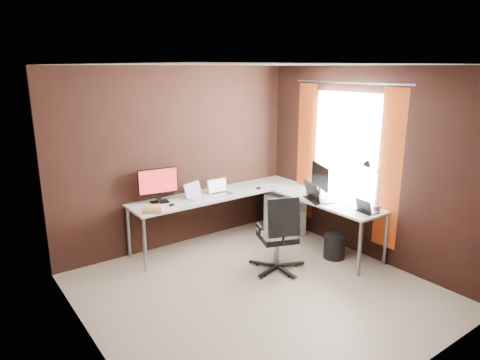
% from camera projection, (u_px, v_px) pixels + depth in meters
% --- Properties ---
extents(room, '(3.60, 3.60, 2.50)m').
position_uv_depth(room, '(279.00, 178.00, 4.79)').
color(room, tan).
rests_on(room, ground).
extents(desk, '(2.65, 2.25, 0.73)m').
position_uv_depth(desk, '(259.00, 200.00, 5.98)').
color(desk, white).
rests_on(desk, ground).
extents(drawer_pedestal, '(0.42, 0.50, 0.60)m').
position_uv_depth(drawer_pedestal, '(285.00, 215.00, 6.50)').
color(drawer_pedestal, white).
rests_on(drawer_pedestal, ground).
extents(monitor_left, '(0.53, 0.18, 0.47)m').
position_uv_depth(monitor_left, '(158.00, 183.00, 5.63)').
color(monitor_left, black).
rests_on(monitor_left, desk).
extents(monitor_right, '(0.24, 0.51, 0.44)m').
position_uv_depth(monitor_right, '(320.00, 178.00, 5.96)').
color(monitor_right, black).
rests_on(monitor_right, desk).
extents(laptop_white, '(0.36, 0.30, 0.21)m').
position_uv_depth(laptop_white, '(196.00, 194.00, 5.89)').
color(laptop_white, white).
rests_on(laptop_white, desk).
extents(laptop_silver, '(0.33, 0.24, 0.21)m').
position_uv_depth(laptop_silver, '(219.00, 191.00, 6.06)').
color(laptop_silver, silver).
rests_on(laptop_silver, desk).
extents(laptop_black_big, '(0.40, 0.47, 0.26)m').
position_uv_depth(laptop_black_big, '(316.00, 196.00, 5.77)').
color(laptop_black_big, black).
rests_on(laptop_black_big, desk).
extents(laptop_black_small, '(0.21, 0.28, 0.17)m').
position_uv_depth(laptop_black_small, '(366.00, 209.00, 5.30)').
color(laptop_black_small, black).
rests_on(laptop_black_small, desk).
extents(book_stack, '(0.29, 0.28, 0.07)m').
position_uv_depth(book_stack, '(153.00, 209.00, 5.32)').
color(book_stack, tan).
rests_on(book_stack, desk).
extents(mouse_left, '(0.09, 0.07, 0.03)m').
position_uv_depth(mouse_left, '(172.00, 205.00, 5.55)').
color(mouse_left, black).
rests_on(mouse_left, desk).
extents(mouse_corner, '(0.09, 0.07, 0.03)m').
position_uv_depth(mouse_corner, '(259.00, 188.00, 6.31)').
color(mouse_corner, black).
rests_on(mouse_corner, desk).
extents(desk_lamp, '(0.20, 0.24, 0.65)m').
position_uv_depth(desk_lamp, '(372.00, 179.00, 5.27)').
color(desk_lamp, slate).
rests_on(desk_lamp, desk).
extents(office_chair, '(0.55, 0.59, 0.99)m').
position_uv_depth(office_chair, '(278.00, 249.00, 5.32)').
color(office_chair, black).
rests_on(office_chair, ground).
extents(wastebasket, '(0.33, 0.33, 0.32)m').
position_uv_depth(wastebasket, '(334.00, 246.00, 5.70)').
color(wastebasket, black).
rests_on(wastebasket, ground).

